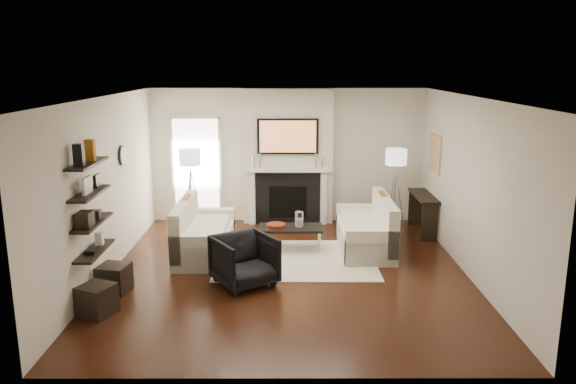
{
  "coord_description": "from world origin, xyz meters",
  "views": [
    {
      "loc": [
        -0.02,
        -8.21,
        3.18
      ],
      "look_at": [
        0.0,
        0.6,
        1.15
      ],
      "focal_mm": 35.0,
      "sensor_mm": 36.0,
      "label": 1
    }
  ],
  "objects_px": {
    "loveseat_right_base": "(365,238)",
    "coffee_table": "(290,228)",
    "armchair": "(245,258)",
    "lamp_right_shade": "(396,157)",
    "ottoman_near": "(114,278)",
    "loveseat_left_base": "(205,243)",
    "lamp_left_shade": "(190,157)"
  },
  "relations": [
    {
      "from": "coffee_table",
      "to": "lamp_left_shade",
      "type": "relative_size",
      "value": 2.75
    },
    {
      "from": "loveseat_left_base",
      "to": "loveseat_right_base",
      "type": "distance_m",
      "value": 2.76
    },
    {
      "from": "lamp_left_shade",
      "to": "armchair",
      "type": "bearing_deg",
      "value": -65.78
    },
    {
      "from": "armchair",
      "to": "lamp_left_shade",
      "type": "height_order",
      "value": "lamp_left_shade"
    },
    {
      "from": "loveseat_left_base",
      "to": "loveseat_right_base",
      "type": "bearing_deg",
      "value": 5.78
    },
    {
      "from": "loveseat_left_base",
      "to": "lamp_right_shade",
      "type": "relative_size",
      "value": 4.5
    },
    {
      "from": "loveseat_left_base",
      "to": "ottoman_near",
      "type": "bearing_deg",
      "value": -123.94
    },
    {
      "from": "lamp_right_shade",
      "to": "ottoman_near",
      "type": "xyz_separation_m",
      "value": [
        -4.52,
        -2.99,
        -1.25
      ]
    },
    {
      "from": "loveseat_left_base",
      "to": "coffee_table",
      "type": "distance_m",
      "value": 1.48
    },
    {
      "from": "loveseat_right_base",
      "to": "armchair",
      "type": "height_order",
      "value": "armchair"
    },
    {
      "from": "armchair",
      "to": "lamp_right_shade",
      "type": "bearing_deg",
      "value": 12.91
    },
    {
      "from": "loveseat_right_base",
      "to": "coffee_table",
      "type": "bearing_deg",
      "value": -178.55
    },
    {
      "from": "armchair",
      "to": "coffee_table",
      "type": "bearing_deg",
      "value": 34.0
    },
    {
      "from": "loveseat_right_base",
      "to": "coffee_table",
      "type": "distance_m",
      "value": 1.31
    },
    {
      "from": "lamp_left_shade",
      "to": "loveseat_right_base",
      "type": "bearing_deg",
      "value": -19.14
    },
    {
      "from": "lamp_left_shade",
      "to": "lamp_right_shade",
      "type": "xyz_separation_m",
      "value": [
        3.9,
        0.03,
        0.0
      ]
    },
    {
      "from": "coffee_table",
      "to": "ottoman_near",
      "type": "xyz_separation_m",
      "value": [
        -2.51,
        -1.83,
        -0.2
      ]
    },
    {
      "from": "loveseat_right_base",
      "to": "ottoman_near",
      "type": "xyz_separation_m",
      "value": [
        -3.81,
        -1.86,
        -0.01
      ]
    },
    {
      "from": "armchair",
      "to": "lamp_right_shade",
      "type": "relative_size",
      "value": 2.04
    },
    {
      "from": "coffee_table",
      "to": "lamp_right_shade",
      "type": "distance_m",
      "value": 2.55
    },
    {
      "from": "loveseat_left_base",
      "to": "armchair",
      "type": "distance_m",
      "value": 1.54
    },
    {
      "from": "loveseat_right_base",
      "to": "lamp_left_shade",
      "type": "distance_m",
      "value": 3.59
    },
    {
      "from": "lamp_right_shade",
      "to": "armchair",
      "type": "bearing_deg",
      "value": -134.5
    },
    {
      "from": "loveseat_left_base",
      "to": "loveseat_right_base",
      "type": "height_order",
      "value": "same"
    },
    {
      "from": "loveseat_left_base",
      "to": "lamp_left_shade",
      "type": "relative_size",
      "value": 4.5
    },
    {
      "from": "loveseat_left_base",
      "to": "lamp_left_shade",
      "type": "height_order",
      "value": "lamp_left_shade"
    },
    {
      "from": "loveseat_left_base",
      "to": "lamp_right_shade",
      "type": "height_order",
      "value": "lamp_right_shade"
    },
    {
      "from": "loveseat_right_base",
      "to": "lamp_left_shade",
      "type": "relative_size",
      "value": 4.5
    },
    {
      "from": "loveseat_right_base",
      "to": "lamp_left_shade",
      "type": "xyz_separation_m",
      "value": [
        -3.19,
        1.11,
        1.24
      ]
    },
    {
      "from": "lamp_right_shade",
      "to": "loveseat_right_base",
      "type": "bearing_deg",
      "value": -122.18
    },
    {
      "from": "coffee_table",
      "to": "armchair",
      "type": "height_order",
      "value": "armchair"
    },
    {
      "from": "coffee_table",
      "to": "lamp_left_shade",
      "type": "distance_m",
      "value": 2.45
    }
  ]
}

